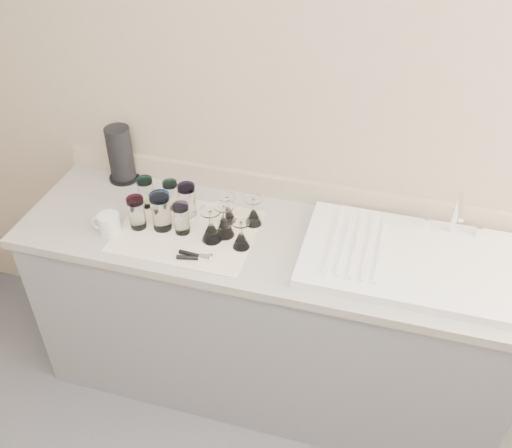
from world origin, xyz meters
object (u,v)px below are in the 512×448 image
(tumbler_lavender, at_px, (181,218))
(paper_towel_roll, at_px, (121,155))
(sink_unit, at_px, (412,259))
(goblet_back_left, at_px, (228,213))
(goblet_front_left, at_px, (211,230))
(tumbler_blue, at_px, (161,211))
(white_mug, at_px, (109,224))
(can_opener, at_px, (195,257))
(tumbler_cyan, at_px, (171,195))
(goblet_extra, at_px, (224,225))
(tumbler_magenta, at_px, (137,213))
(tumbler_teal, at_px, (146,192))
(goblet_front_right, at_px, (241,238))
(goblet_back_right, at_px, (254,215))
(tumbler_purple, at_px, (187,200))

(tumbler_lavender, height_order, paper_towel_roll, paper_towel_roll)
(sink_unit, relative_size, goblet_back_left, 6.67)
(goblet_front_left, bearing_deg, tumbler_blue, 174.99)
(tumbler_lavender, bearing_deg, paper_towel_roll, 143.62)
(white_mug, bearing_deg, can_opener, -8.89)
(tumbler_cyan, height_order, goblet_front_left, goblet_front_left)
(tumbler_lavender, height_order, white_mug, tumbler_lavender)
(can_opener, relative_size, white_mug, 1.11)
(can_opener, bearing_deg, goblet_extra, 69.46)
(tumbler_magenta, bearing_deg, tumbler_teal, 100.52)
(goblet_front_right, xyz_separation_m, white_mug, (-0.54, -0.05, -0.01))
(tumbler_magenta, relative_size, tumbler_lavender, 1.06)
(can_opener, bearing_deg, tumbler_teal, 139.95)
(goblet_extra, bearing_deg, can_opener, -110.54)
(tumbler_magenta, xyz_separation_m, paper_towel_roll, (-0.22, 0.32, 0.05))
(goblet_back_right, bearing_deg, goblet_front_right, -92.25)
(goblet_back_left, bearing_deg, goblet_front_left, -100.85)
(goblet_extra, bearing_deg, tumbler_lavender, -170.66)
(white_mug, bearing_deg, goblet_front_left, 8.60)
(sink_unit, height_order, can_opener, sink_unit)
(tumbler_teal, relative_size, goblet_extra, 0.93)
(goblet_back_left, height_order, goblet_front_left, goblet_front_left)
(tumbler_purple, height_order, goblet_back_left, tumbler_purple)
(tumbler_purple, bearing_deg, tumbler_lavender, -80.36)
(sink_unit, bearing_deg, goblet_front_right, -171.79)
(sink_unit, distance_m, goblet_back_right, 0.64)
(tumbler_magenta, relative_size, goblet_back_left, 1.13)
(tumbler_teal, relative_size, tumbler_magenta, 0.96)
(sink_unit, distance_m, white_mug, 1.19)
(paper_towel_roll, bearing_deg, can_opener, -40.55)
(can_opener, xyz_separation_m, white_mug, (-0.39, 0.06, 0.03))
(white_mug, bearing_deg, tumbler_cyan, 51.33)
(goblet_front_right, bearing_deg, paper_towel_roll, 153.84)
(tumbler_lavender, xyz_separation_m, goblet_front_left, (0.13, -0.02, -0.02))
(tumbler_lavender, bearing_deg, goblet_front_right, -5.71)
(tumbler_blue, xyz_separation_m, tumbler_lavender, (0.09, -0.00, -0.02))
(tumbler_purple, distance_m, tumbler_lavender, 0.12)
(white_mug, bearing_deg, goblet_front_right, 5.63)
(tumbler_cyan, distance_m, goblet_front_right, 0.40)
(tumbler_lavender, height_order, goblet_front_right, tumbler_lavender)
(tumbler_blue, relative_size, white_mug, 1.29)
(sink_unit, xyz_separation_m, tumbler_lavender, (-0.90, -0.07, 0.06))
(goblet_back_left, bearing_deg, paper_towel_roll, 161.90)
(goblet_front_right, xyz_separation_m, paper_towel_roll, (-0.66, 0.32, 0.08))
(tumbler_lavender, relative_size, can_opener, 0.95)
(tumbler_purple, relative_size, paper_towel_roll, 0.56)
(tumbler_purple, xyz_separation_m, can_opener, (0.13, -0.25, -0.06))
(goblet_extra, bearing_deg, tumbler_blue, -174.45)
(sink_unit, distance_m, goblet_extra, 0.73)
(goblet_back_left, bearing_deg, sink_unit, -3.67)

